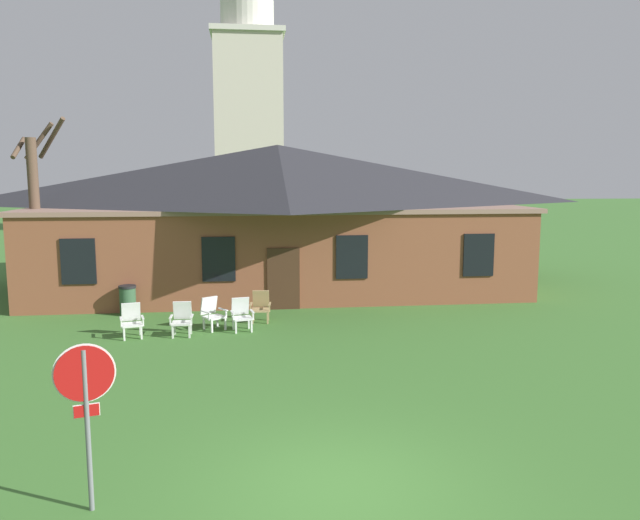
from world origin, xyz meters
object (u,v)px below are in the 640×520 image
(lawn_chair_near_door, at_px, (182,318))
(lawn_chair_right_end, at_px, (261,306))
(lawn_chair_middle, at_px, (241,314))
(stop_sign, at_px, (86,395))
(lawn_chair_by_porch, at_px, (132,320))
(trash_bin, at_px, (128,300))
(lawn_chair_left_end, at_px, (212,313))

(lawn_chair_near_door, distance_m, lawn_chair_right_end, 2.67)
(lawn_chair_middle, height_order, lawn_chair_right_end, same)
(stop_sign, bearing_deg, lawn_chair_by_porch, 96.89)
(lawn_chair_by_porch, bearing_deg, stop_sign, -83.11)
(lawn_chair_by_porch, distance_m, trash_bin, 2.88)
(lawn_chair_left_end, bearing_deg, lawn_chair_middle, -14.91)
(lawn_chair_right_end, bearing_deg, lawn_chair_left_end, -150.84)
(lawn_chair_middle, bearing_deg, lawn_chair_by_porch, -172.42)
(lawn_chair_by_porch, relative_size, lawn_chair_left_end, 1.00)
(lawn_chair_by_porch, relative_size, lawn_chair_middle, 1.00)
(stop_sign, xyz_separation_m, lawn_chair_by_porch, (-1.11, 9.19, -1.15))
(lawn_chair_middle, bearing_deg, lawn_chair_right_end, 60.61)
(lawn_chair_middle, bearing_deg, trash_bin, 147.05)
(lawn_chair_near_door, relative_size, trash_bin, 0.98)
(lawn_chair_left_end, relative_size, lawn_chair_right_end, 1.00)
(lawn_chair_by_porch, height_order, lawn_chair_middle, same)
(stop_sign, relative_size, lawn_chair_left_end, 2.45)
(lawn_chair_left_end, height_order, lawn_chair_right_end, same)
(lawn_chair_by_porch, distance_m, lawn_chair_near_door, 1.39)
(stop_sign, bearing_deg, lawn_chair_left_end, 83.64)
(trash_bin, bearing_deg, lawn_chair_left_end, -37.41)
(lawn_chair_right_end, bearing_deg, stop_sign, -103.46)
(lawn_chair_left_end, bearing_deg, lawn_chair_near_door, -143.56)
(stop_sign, bearing_deg, lawn_chair_right_end, 76.54)
(stop_sign, bearing_deg, trash_bin, 98.25)
(lawn_chair_left_end, bearing_deg, trash_bin, 142.59)
(lawn_chair_near_door, bearing_deg, lawn_chair_right_end, 31.92)
(lawn_chair_right_end, xyz_separation_m, trash_bin, (-4.29, 1.36, -0.00))
(stop_sign, relative_size, trash_bin, 2.39)
(stop_sign, distance_m, lawn_chair_middle, 9.86)
(lawn_chair_by_porch, xyz_separation_m, lawn_chair_middle, (3.07, 0.41, 0.00))
(lawn_chair_middle, relative_size, lawn_chair_right_end, 1.00)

